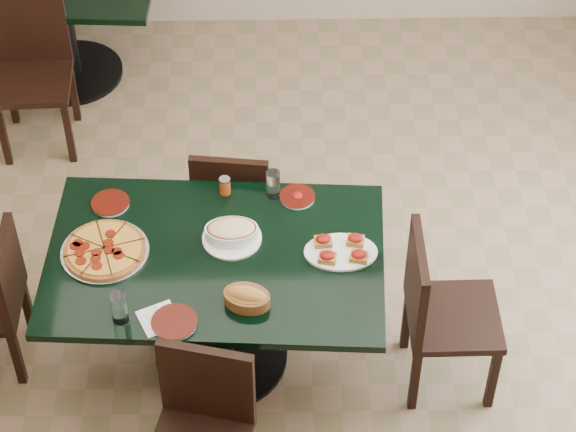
{
  "coord_description": "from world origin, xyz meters",
  "views": [
    {
      "loc": [
        -0.04,
        -3.57,
        4.51
      ],
      "look_at": [
        0.03,
        0.0,
        0.88
      ],
      "focal_mm": 70.0,
      "sensor_mm": 36.0,
      "label": 1
    }
  ],
  "objects_px": {
    "chair_near": "(202,425)",
    "bruschetta_platter": "(341,250)",
    "main_table": "(217,282)",
    "chair_right": "(437,307)",
    "bread_basket": "(247,297)",
    "back_chair_near": "(32,62)",
    "lasagna_casserole": "(232,232)",
    "chair_far": "(234,201)",
    "pepperoni_pizza": "(105,250)",
    "back_table": "(60,6)"
  },
  "relations": [
    {
      "from": "back_table",
      "to": "pepperoni_pizza",
      "type": "height_order",
      "value": "pepperoni_pizza"
    },
    {
      "from": "chair_right",
      "to": "bread_basket",
      "type": "distance_m",
      "value": 0.93
    },
    {
      "from": "pepperoni_pizza",
      "to": "chair_right",
      "type": "bearing_deg",
      "value": -5.91
    },
    {
      "from": "back_table",
      "to": "chair_right",
      "type": "height_order",
      "value": "chair_right"
    },
    {
      "from": "main_table",
      "to": "back_chair_near",
      "type": "relative_size",
      "value": 1.7
    },
    {
      "from": "chair_right",
      "to": "bread_basket",
      "type": "height_order",
      "value": "chair_right"
    },
    {
      "from": "chair_far",
      "to": "chair_right",
      "type": "relative_size",
      "value": 0.91
    },
    {
      "from": "chair_near",
      "to": "main_table",
      "type": "bearing_deg",
      "value": 99.95
    },
    {
      "from": "main_table",
      "to": "chair_right",
      "type": "bearing_deg",
      "value": -3.59
    },
    {
      "from": "chair_right",
      "to": "pepperoni_pizza",
      "type": "relative_size",
      "value": 2.28
    },
    {
      "from": "chair_far",
      "to": "bruschetta_platter",
      "type": "relative_size",
      "value": 2.46
    },
    {
      "from": "main_table",
      "to": "back_table",
      "type": "height_order",
      "value": "same"
    },
    {
      "from": "pepperoni_pizza",
      "to": "bread_basket",
      "type": "relative_size",
      "value": 1.69
    },
    {
      "from": "back_chair_near",
      "to": "bruschetta_platter",
      "type": "height_order",
      "value": "back_chair_near"
    },
    {
      "from": "back_table",
      "to": "chair_far",
      "type": "height_order",
      "value": "chair_far"
    },
    {
      "from": "main_table",
      "to": "lasagna_casserole",
      "type": "distance_m",
      "value": 0.26
    },
    {
      "from": "chair_right",
      "to": "back_table",
      "type": "bearing_deg",
      "value": 39.57
    },
    {
      "from": "back_chair_near",
      "to": "lasagna_casserole",
      "type": "relative_size",
      "value": 3.4
    },
    {
      "from": "chair_near",
      "to": "bruschetta_platter",
      "type": "xyz_separation_m",
      "value": [
        0.62,
        0.74,
        0.28
      ]
    },
    {
      "from": "back_chair_near",
      "to": "bread_basket",
      "type": "relative_size",
      "value": 3.92
    },
    {
      "from": "back_chair_near",
      "to": "back_table",
      "type": "bearing_deg",
      "value": 77.85
    },
    {
      "from": "back_chair_near",
      "to": "lasagna_casserole",
      "type": "height_order",
      "value": "back_chair_near"
    },
    {
      "from": "chair_far",
      "to": "bruschetta_platter",
      "type": "distance_m",
      "value": 0.87
    },
    {
      "from": "chair_far",
      "to": "lasagna_casserole",
      "type": "distance_m",
      "value": 0.63
    },
    {
      "from": "chair_near",
      "to": "bread_basket",
      "type": "distance_m",
      "value": 0.58
    },
    {
      "from": "chair_far",
      "to": "bruschetta_platter",
      "type": "xyz_separation_m",
      "value": [
        0.51,
        -0.64,
        0.31
      ]
    },
    {
      "from": "chair_right",
      "to": "back_chair_near",
      "type": "bearing_deg",
      "value": 48.21
    },
    {
      "from": "lasagna_casserole",
      "to": "pepperoni_pizza",
      "type": "bearing_deg",
      "value": -173.07
    },
    {
      "from": "chair_right",
      "to": "chair_near",
      "type": "bearing_deg",
      "value": 119.36
    },
    {
      "from": "back_chair_near",
      "to": "bruschetta_platter",
      "type": "bearing_deg",
      "value": -48.45
    },
    {
      "from": "chair_far",
      "to": "back_chair_near",
      "type": "bearing_deg",
      "value": -36.04
    },
    {
      "from": "main_table",
      "to": "pepperoni_pizza",
      "type": "distance_m",
      "value": 0.54
    },
    {
      "from": "back_table",
      "to": "back_chair_near",
      "type": "xyz_separation_m",
      "value": [
        -0.09,
        -0.55,
        0.0
      ]
    },
    {
      "from": "back_table",
      "to": "chair_right",
      "type": "relative_size",
      "value": 1.36
    },
    {
      "from": "chair_near",
      "to": "bruschetta_platter",
      "type": "distance_m",
      "value": 1.01
    },
    {
      "from": "chair_near",
      "to": "bread_basket",
      "type": "bearing_deg",
      "value": 80.44
    },
    {
      "from": "chair_right",
      "to": "bruschetta_platter",
      "type": "distance_m",
      "value": 0.53
    },
    {
      "from": "back_chair_near",
      "to": "bread_basket",
      "type": "xyz_separation_m",
      "value": [
        1.26,
        -2.03,
        0.26
      ]
    },
    {
      "from": "chair_near",
      "to": "chair_far",
      "type": "bearing_deg",
      "value": 98.86
    },
    {
      "from": "pepperoni_pizza",
      "to": "bruschetta_platter",
      "type": "distance_m",
      "value": 1.07
    },
    {
      "from": "bread_basket",
      "to": "main_table",
      "type": "bearing_deg",
      "value": 133.56
    },
    {
      "from": "chair_far",
      "to": "chair_right",
      "type": "xyz_separation_m",
      "value": [
        0.95,
        -0.77,
        0.05
      ]
    },
    {
      "from": "bruschetta_platter",
      "to": "chair_right",
      "type": "bearing_deg",
      "value": -15.81
    },
    {
      "from": "back_table",
      "to": "chair_near",
      "type": "bearing_deg",
      "value": -68.81
    },
    {
      "from": "main_table",
      "to": "bread_basket",
      "type": "bearing_deg",
      "value": -58.81
    },
    {
      "from": "lasagna_casserole",
      "to": "bread_basket",
      "type": "bearing_deg",
      "value": -79.78
    },
    {
      "from": "back_chair_near",
      "to": "bread_basket",
      "type": "bearing_deg",
      "value": -60.67
    },
    {
      "from": "pepperoni_pizza",
      "to": "bread_basket",
      "type": "height_order",
      "value": "bread_basket"
    },
    {
      "from": "back_table",
      "to": "back_chair_near",
      "type": "relative_size",
      "value": 1.34
    },
    {
      "from": "back_chair_near",
      "to": "bruschetta_platter",
      "type": "xyz_separation_m",
      "value": [
        1.68,
        -1.74,
        0.25
      ]
    }
  ]
}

